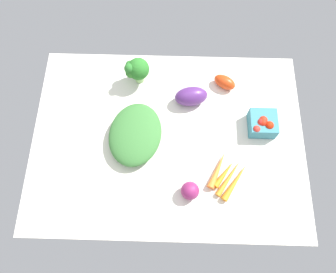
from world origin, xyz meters
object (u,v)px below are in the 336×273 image
object	(u,v)px
broccoli_head	(137,70)
carrot_bunch	(226,175)
red_onion_center	(190,191)
eggplant	(191,96)
leafy_greens_clump	(135,134)
roma_tomato	(225,82)
berry_basket	(263,123)

from	to	relation	value
broccoli_head	carrot_bunch	bearing A→B (deg)	130.89
red_onion_center	eggplant	bearing A→B (deg)	-90.50
red_onion_center	leafy_greens_clump	bearing A→B (deg)	-45.44
eggplant	broccoli_head	bearing A→B (deg)	148.29
broccoli_head	eggplant	size ratio (longest dim) A/B	0.96
leafy_greens_clump	red_onion_center	bearing A→B (deg)	134.56
roma_tomato	eggplant	xyz separation A→B (cm)	(13.63, 7.57, 1.22)
leafy_greens_clump	broccoli_head	world-z (taller)	broccoli_head
leafy_greens_clump	eggplant	size ratio (longest dim) A/B	2.00
broccoli_head	roma_tomato	distance (cm)	35.63
leafy_greens_clump	berry_basket	xyz separation A→B (cm)	(-48.05, -5.56, 0.20)
leafy_greens_clump	broccoli_head	size ratio (longest dim) A/B	2.08
berry_basket	roma_tomato	bearing A→B (deg)	-53.90
broccoli_head	berry_basket	bearing A→B (deg)	157.62
roma_tomato	berry_basket	size ratio (longest dim) A/B	0.90
broccoli_head	red_onion_center	distance (cm)	51.34
leafy_greens_clump	berry_basket	bearing A→B (deg)	-173.40
berry_basket	eggplant	world-z (taller)	same
roma_tomato	berry_basket	distance (cm)	22.92
broccoli_head	eggplant	distance (cm)	23.77
berry_basket	eggplant	distance (cm)	29.24
broccoli_head	berry_basket	distance (cm)	52.82
roma_tomato	eggplant	distance (cm)	15.64
carrot_bunch	broccoli_head	size ratio (longest dim) A/B	1.58
leafy_greens_clump	berry_basket	world-z (taller)	berry_basket
roma_tomato	berry_basket	xyz separation A→B (cm)	(-13.49, 18.50, 1.13)
red_onion_center	eggplant	xyz separation A→B (cm)	(-0.33, -37.40, 0.51)
red_onion_center	berry_basket	size ratio (longest dim) A/B	0.64
eggplant	leafy_greens_clump	bearing A→B (deg)	-150.56
broccoli_head	red_onion_center	xyz separation A→B (cm)	(-21.25, 46.52, -4.53)
carrot_bunch	roma_tomato	bearing A→B (deg)	-90.99
red_onion_center	eggplant	world-z (taller)	eggplant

